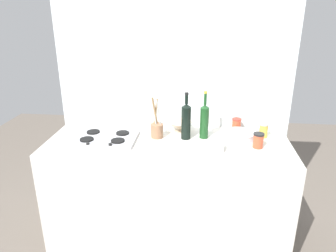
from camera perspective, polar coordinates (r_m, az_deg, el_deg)
The scene contains 13 objects.
ground_plane at distance 2.86m, azimuth 0.00°, elevation -19.45°, with size 6.00×6.00×0.00m, color #6B6056.
counter_block at distance 2.59m, azimuth 0.00°, elevation -11.85°, with size 1.80×0.70×0.90m, color silver.
backsplash_panel at distance 2.67m, azimuth 0.86°, elevation 3.86°, with size 1.90×0.06×2.14m, color silver.
stovetop_hob at distance 2.44m, azimuth -11.17°, elevation -2.12°, with size 0.46×0.33×0.04m.
plate_stack at distance 2.47m, azimuth 12.60°, elevation -1.63°, with size 0.23×0.23×0.05m.
wine_bottle_leftmost at distance 2.40m, azimuth 6.53°, elevation 0.97°, with size 0.07×0.07×0.36m.
wine_bottle_mid_left at distance 2.38m, azimuth 3.25°, elevation 0.97°, with size 0.07×0.07×0.36m.
mixing_bowl at distance 2.54m, azimuth 2.17°, elevation -0.02°, with size 0.20×0.20×0.08m.
butter_dish at distance 2.25m, azimuth 8.31°, elevation -3.59°, with size 0.13×0.09×0.06m, color silver.
utensil_crock at distance 2.42m, azimuth -2.01°, elevation -0.42°, with size 0.10×0.09×0.32m.
condiment_jar_front at distance 2.62m, azimuth 12.15°, elevation 0.29°, with size 0.07×0.07×0.10m.
condiment_jar_rear at distance 2.34m, azimuth 15.85°, elevation -2.49°, with size 0.08×0.08×0.11m.
condiment_jar_spare at distance 2.54m, azimuth 16.73°, elevation -0.73°, with size 0.07×0.07×0.11m.
Camera 1 is at (0.23, -2.17, 1.85)m, focal length 34.06 mm.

